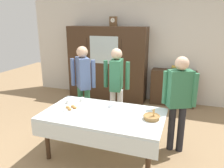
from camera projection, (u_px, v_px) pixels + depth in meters
ground_plane at (108, 148)px, 3.74m from camera, size 12.00×12.00×0.00m
back_wall at (143, 49)px, 5.75m from camera, size 6.40×0.10×2.70m
dining_table at (102, 119)px, 3.35m from camera, size 1.83×1.04×0.72m
wall_cabinet at (107, 63)px, 5.88m from camera, size 2.10×0.46×1.92m
mantel_clock at (113, 21)px, 5.52m from camera, size 0.18×0.11×0.24m
bookshelf_low at (173, 88)px, 5.52m from camera, size 1.07×0.35×0.89m
book_stack at (174, 68)px, 5.38m from camera, size 0.16×0.23×0.11m
tea_cup_near_left at (68, 102)px, 3.73m from camera, size 0.13×0.13×0.06m
tea_cup_center at (111, 105)px, 3.58m from camera, size 0.13×0.13×0.06m
tea_cup_mid_right at (82, 100)px, 3.83m from camera, size 0.13×0.13×0.06m
bread_basket at (152, 117)px, 3.14m from camera, size 0.24×0.24×0.16m
pastry_plate at (71, 108)px, 3.49m from camera, size 0.28×0.28×0.05m
spoon_mid_right at (133, 120)px, 3.11m from camera, size 0.12×0.02×0.01m
spoon_near_left at (122, 127)px, 2.91m from camera, size 0.12×0.02×0.01m
person_behind_table_left at (179, 96)px, 3.42m from camera, size 0.52×0.34×1.57m
person_by_cabinet at (116, 81)px, 4.24m from camera, size 0.52×0.38×1.58m
person_near_right_end at (83, 79)px, 4.29m from camera, size 0.52×0.40×1.61m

